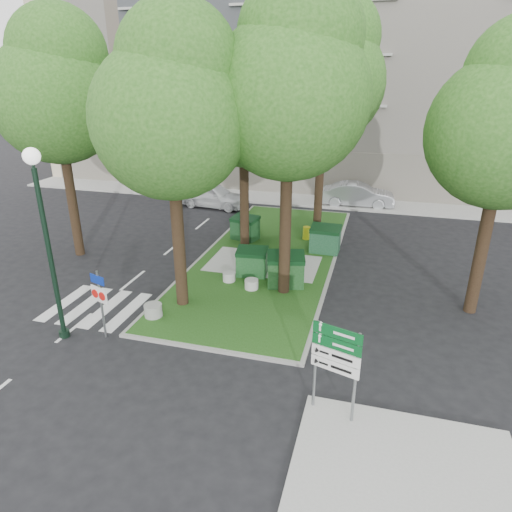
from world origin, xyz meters
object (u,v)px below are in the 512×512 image
(tree_median_near_left, at_px, (172,105))
(traffic_sign_pole, at_px, (100,296))
(tree_median_far, at_px, (327,70))
(dumpster_d, at_px, (325,239))
(tree_street_left, at_px, (57,88))
(litter_bin, at_px, (306,233))
(tree_street_right, at_px, (511,117))
(bollard_mid, at_px, (229,277))
(bollard_left, at_px, (153,310))
(bollard_right, at_px, (251,284))
(tree_median_mid, at_px, (246,103))
(dumpster_b, at_px, (252,262))
(directional_sign, at_px, (336,357))
(tree_median_near_right, at_px, (292,82))
(car_white, at_px, (213,195))
(car_silver, at_px, (358,195))
(street_lamp, at_px, (44,225))
(dumpster_c, at_px, (286,270))
(dumpster_a, at_px, (245,228))

(tree_median_near_left, xyz_separation_m, traffic_sign_pole, (-1.69, -2.79, -5.75))
(tree_median_far, distance_m, dumpster_d, 8.10)
(tree_street_left, relative_size, litter_bin, 16.42)
(tree_street_right, height_order, bollard_mid, tree_street_right)
(bollard_left, relative_size, bollard_right, 1.16)
(tree_median_mid, xyz_separation_m, dumpster_b, (1.25, -3.36, -6.27))
(litter_bin, bearing_deg, bollard_left, -112.60)
(bollard_left, xyz_separation_m, directional_sign, (6.80, -3.29, 1.47))
(tree_median_near_right, relative_size, dumpster_b, 8.14)
(tree_median_near_left, xyz_separation_m, tree_median_far, (3.70, 9.50, 1.00))
(tree_median_near_right, xyz_separation_m, bollard_left, (-4.19, -3.27, -7.64))
(tree_median_near_right, bearing_deg, car_white, 123.37)
(traffic_sign_pole, bearing_deg, car_silver, 88.02)
(bollard_right, bearing_deg, tree_median_near_left, -139.12)
(tree_median_near_left, relative_size, bollard_right, 19.07)
(bollard_left, bearing_deg, tree_street_right, 18.60)
(tree_median_near_right, height_order, bollard_left, tree_median_near_right)
(tree_street_right, bearing_deg, bollard_left, -161.40)
(tree_median_near_right, relative_size, bollard_left, 17.85)
(traffic_sign_pole, bearing_deg, car_white, 116.18)
(tree_median_near_right, height_order, traffic_sign_pole, tree_median_near_right)
(tree_street_right, height_order, dumpster_d, tree_street_right)
(tree_median_near_left, xyz_separation_m, litter_bin, (3.25, 8.20, -6.86))
(tree_median_near_right, xyz_separation_m, car_silver, (1.84, 13.67, -7.21))
(street_lamp, xyz_separation_m, car_silver, (8.39, 18.81, -3.20))
(directional_sign, bearing_deg, bollard_left, 171.43)
(car_silver, bearing_deg, litter_bin, 161.46)
(dumpster_c, xyz_separation_m, traffic_sign_pole, (-5.04, -5.33, 0.77))
(tree_median_mid, relative_size, directional_sign, 3.91)
(tree_street_right, bearing_deg, dumpster_d, 145.49)
(dumpster_b, height_order, directional_sign, directional_sign)
(litter_bin, bearing_deg, bollard_right, -100.22)
(tree_median_near_right, distance_m, car_silver, 15.56)
(litter_bin, height_order, street_lamp, street_lamp)
(tree_median_near_right, height_order, dumpster_b, tree_median_near_right)
(dumpster_c, bearing_deg, tree_median_far, 73.29)
(tree_median_near_left, distance_m, dumpster_c, 7.76)
(bollard_left, height_order, litter_bin, litter_bin)
(street_lamp, bearing_deg, bollard_mid, 53.27)
(bollard_mid, xyz_separation_m, directional_sign, (5.12, -6.83, 1.51))
(dumpster_a, bearing_deg, dumpster_d, 6.32)
(bollard_mid, xyz_separation_m, traffic_sign_pole, (-2.68, -5.06, 1.25))
(dumpster_b, bearing_deg, dumpster_a, 104.33)
(tree_street_right, height_order, directional_sign, tree_street_right)
(tree_street_right, xyz_separation_m, directional_sign, (-4.39, -7.06, -5.16))
(tree_street_left, relative_size, bollard_mid, 20.57)
(litter_bin, xyz_separation_m, car_white, (-6.96, 4.74, 0.32))
(tree_median_near_left, bearing_deg, traffic_sign_pole, -121.15)
(tree_median_near_right, height_order, car_white, tree_median_near_right)
(tree_median_near_left, distance_m, bollard_right, 7.53)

